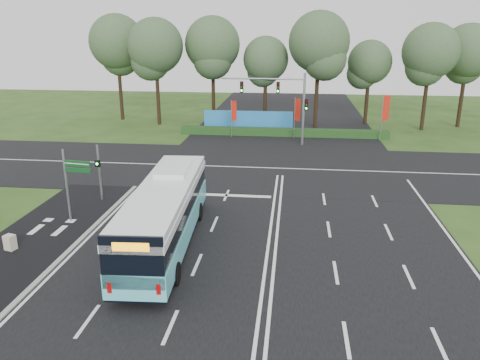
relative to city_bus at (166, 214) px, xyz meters
name	(u,v)px	position (x,y,z in m)	size (l,w,h in m)	color
ground	(271,227)	(5.31, 3.01, -1.80)	(120.00, 120.00, 0.00)	#274617
road_main	(271,227)	(5.31, 3.01, -1.78)	(20.00, 120.00, 0.04)	black
road_cross	(279,168)	(5.31, 15.01, -1.77)	(120.00, 14.00, 0.05)	black
bike_path	(39,238)	(-7.19, 0.01, -1.77)	(5.00, 18.00, 0.06)	black
kerb_strip	(81,240)	(-4.79, 0.01, -1.74)	(0.25, 18.00, 0.12)	gray
city_bus	(166,214)	(0.00, 0.00, 0.00)	(3.33, 12.57, 3.57)	#5AC7D1
pedestrian_signal	(99,171)	(-6.13, 6.18, 0.27)	(0.33, 0.43, 3.79)	gray
street_sign	(71,178)	(-6.16, 2.43, 0.95)	(1.71, 0.32, 4.41)	gray
utility_cabinet	(10,243)	(-7.84, -1.51, -1.37)	(0.51, 0.43, 0.85)	beige
banner_flag_left	(233,113)	(0.11, 26.41, 0.79)	(0.58, 0.06, 3.93)	gray
banner_flag_mid	(297,112)	(6.69, 26.29, 1.02)	(0.60, 0.29, 4.31)	gray
banner_flag_right	(385,111)	(15.48, 26.36, 1.28)	(0.70, 0.07, 4.73)	gray
traffic_light_gantry	(285,97)	(5.52, 23.51, 2.87)	(8.41, 0.28, 7.00)	gray
hedge	(283,132)	(5.31, 27.51, -1.40)	(22.00, 1.20, 0.80)	#173A15
blue_hoarding	(248,121)	(1.31, 30.01, -0.70)	(10.00, 0.30, 2.20)	#2275BB
eucalyptus_row	(299,49)	(6.67, 33.76, 7.00)	(53.53, 9.23, 12.95)	black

